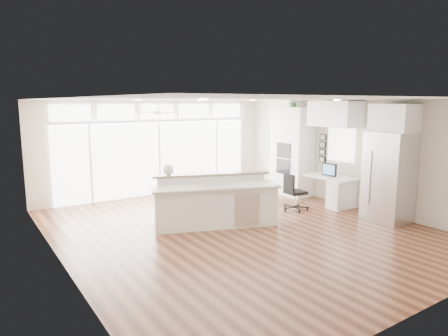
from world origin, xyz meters
TOP-DOWN VIEW (x-y plane):
  - floor at (0.00, 0.00)m, footprint 7.00×8.00m
  - ceiling at (0.00, 0.00)m, footprint 7.00×8.00m
  - wall_back at (0.00, 4.00)m, footprint 7.00×0.04m
  - wall_front at (0.00, -4.00)m, footprint 7.00×0.04m
  - wall_left at (-3.50, 0.00)m, footprint 0.04×8.00m
  - wall_right at (3.50, 0.00)m, footprint 0.04×8.00m
  - glass_wall at (0.00, 3.94)m, footprint 5.80×0.06m
  - transom_row at (0.00, 3.94)m, footprint 5.90×0.06m
  - desk_window at (3.46, 0.30)m, footprint 0.04×0.85m
  - ceiling_fan at (-0.50, 2.80)m, footprint 1.16×1.16m
  - recessed_lights at (0.00, 0.20)m, footprint 3.40×3.00m
  - oven_cabinet at (3.17, 1.80)m, footprint 0.64×1.20m
  - desk_nook at (3.13, 0.30)m, footprint 0.72×1.30m
  - upper_cabinets at (3.17, 0.30)m, footprint 0.64×1.30m
  - refrigerator at (3.11, -1.35)m, footprint 0.76×0.90m
  - fridge_cabinet at (3.17, -1.35)m, footprint 0.64×0.90m
  - framed_photos at (3.46, 0.92)m, footprint 0.06×0.22m
  - kitchen_island at (-0.28, 0.49)m, footprint 2.90×1.90m
  - rug at (2.34, 1.09)m, footprint 0.95×0.78m
  - office_chair at (2.06, 0.47)m, footprint 0.51×0.48m
  - fishbowl at (-1.03, 1.19)m, footprint 0.33×0.33m
  - monitor at (3.05, 0.30)m, footprint 0.10×0.44m
  - keyboard at (2.88, 0.30)m, footprint 0.14×0.34m
  - potted_plant at (3.17, 1.80)m, footprint 0.30×0.33m

SIDE VIEW (x-z plane):
  - floor at x=0.00m, z-range -0.02..0.00m
  - rug at x=2.34m, z-range 0.00..0.01m
  - desk_nook at x=3.13m, z-range 0.00..0.76m
  - office_chair at x=2.06m, z-range 0.00..0.91m
  - kitchen_island at x=-0.28m, z-range 0.00..1.08m
  - keyboard at x=2.88m, z-range 0.76..0.78m
  - monitor at x=3.05m, z-range 0.76..1.12m
  - refrigerator at x=3.11m, z-range 0.00..2.00m
  - glass_wall at x=0.00m, z-range 0.01..2.09m
  - fishbowl at x=-1.03m, z-range 1.08..1.32m
  - oven_cabinet at x=3.17m, z-range 0.00..2.50m
  - wall_back at x=0.00m, z-range 0.00..2.70m
  - wall_front at x=0.00m, z-range 0.00..2.70m
  - wall_left at x=-3.50m, z-range 0.00..2.70m
  - wall_right at x=3.50m, z-range 0.00..2.70m
  - framed_photos at x=3.46m, z-range 1.00..1.80m
  - desk_window at x=3.46m, z-range 1.12..1.98m
  - fridge_cabinet at x=3.17m, z-range 2.00..2.60m
  - upper_cabinets at x=3.17m, z-range 2.03..2.67m
  - transom_row at x=0.00m, z-range 2.18..2.58m
  - ceiling_fan at x=-0.50m, z-range 2.32..2.64m
  - potted_plant at x=3.17m, z-range 2.50..2.75m
  - recessed_lights at x=0.00m, z-range 2.67..2.69m
  - ceiling at x=0.00m, z-range 2.69..2.71m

